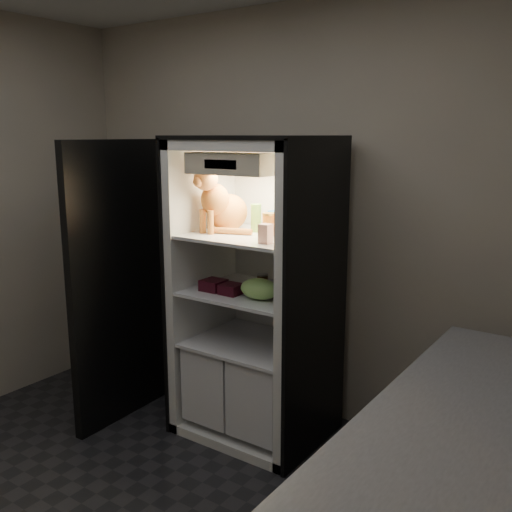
{
  "coord_description": "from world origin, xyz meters",
  "views": [
    {
      "loc": [
        1.95,
        -1.44,
        1.88
      ],
      "look_at": [
        0.03,
        1.32,
        1.16
      ],
      "focal_mm": 40.0,
      "sensor_mm": 36.0,
      "label": 1
    }
  ],
  "objects": [
    {
      "name": "parmesan_shaker",
      "position": [
        -0.04,
        1.42,
        1.38
      ],
      "size": [
        0.07,
        0.07,
        0.17
      ],
      "color": "#227D29",
      "rests_on": "refrigerator"
    },
    {
      "name": "salsa_jar",
      "position": [
        0.1,
        1.35,
        1.36
      ],
      "size": [
        0.08,
        0.08,
        0.14
      ],
      "color": "maroon",
      "rests_on": "refrigerator"
    },
    {
      "name": "refrigerator",
      "position": [
        0.0,
        1.38,
        0.79
      ],
      "size": [
        0.9,
        0.72,
        1.88
      ],
      "color": "white",
      "rests_on": "floor"
    },
    {
      "name": "grape_bag",
      "position": [
        0.14,
        1.2,
        1.0
      ],
      "size": [
        0.24,
        0.18,
        0.12
      ],
      "primitive_type": "ellipsoid",
      "color": "#83C059",
      "rests_on": "refrigerator"
    },
    {
      "name": "berry_box_right",
      "position": [
        -0.06,
        1.19,
        0.97
      ],
      "size": [
        0.12,
        0.12,
        0.06
      ],
      "primitive_type": "cube",
      "color": "#430B1A",
      "rests_on": "refrigerator"
    },
    {
      "name": "room_shell",
      "position": [
        0.0,
        0.0,
        1.62
      ],
      "size": [
        3.6,
        3.6,
        3.6
      ],
      "color": "white",
      "rests_on": "floor"
    },
    {
      "name": "soda_can_b",
      "position": [
        0.3,
        1.36,
        1.0
      ],
      "size": [
        0.07,
        0.07,
        0.13
      ],
      "color": "black",
      "rests_on": "refrigerator"
    },
    {
      "name": "condiment_jar",
      "position": [
        0.02,
        1.4,
        0.99
      ],
      "size": [
        0.07,
        0.07,
        0.09
      ],
      "color": "#543518",
      "rests_on": "refrigerator"
    },
    {
      "name": "mayo_tub",
      "position": [
        0.06,
        1.48,
        1.36
      ],
      "size": [
        0.09,
        0.09,
        0.13
      ],
      "color": "white",
      "rests_on": "refrigerator"
    },
    {
      "name": "pepper_jar",
      "position": [
        0.28,
        1.41,
        1.38
      ],
      "size": [
        0.11,
        0.11,
        0.19
      ],
      "color": "#A22515",
      "rests_on": "refrigerator"
    },
    {
      "name": "fridge_door",
      "position": [
        -0.85,
        1.04,
        0.91
      ],
      "size": [
        0.09,
        0.87,
        1.85
      ],
      "rotation": [
        0.0,
        0.0,
        0.03
      ],
      "color": "black",
      "rests_on": "floor"
    },
    {
      "name": "tabby_cat",
      "position": [
        -0.23,
        1.31,
        1.46
      ],
      "size": [
        0.37,
        0.43,
        0.44
      ],
      "rotation": [
        0.0,
        0.0,
        -0.14
      ],
      "color": "#BC4A18",
      "rests_on": "refrigerator"
    },
    {
      "name": "soda_can_c",
      "position": [
        0.25,
        1.28,
        1.01
      ],
      "size": [
        0.07,
        0.07,
        0.13
      ],
      "color": "black",
      "rests_on": "refrigerator"
    },
    {
      "name": "cream_carton",
      "position": [
        0.22,
        1.13,
        1.34
      ],
      "size": [
        0.06,
        0.06,
        0.11
      ],
      "primitive_type": "cube",
      "color": "silver",
      "rests_on": "refrigerator"
    },
    {
      "name": "soda_can_a",
      "position": [
        0.19,
        1.42,
        1.0
      ],
      "size": [
        0.06,
        0.06,
        0.12
      ],
      "color": "black",
      "rests_on": "refrigerator"
    },
    {
      "name": "berry_box_left",
      "position": [
        -0.2,
        1.19,
        0.97
      ],
      "size": [
        0.13,
        0.13,
        0.07
      ],
      "primitive_type": "cube",
      "color": "#430B1A",
      "rests_on": "refrigerator"
    }
  ]
}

